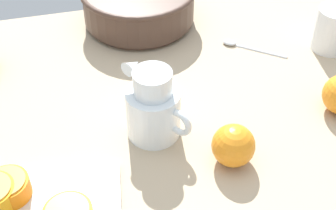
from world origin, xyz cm
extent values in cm
cube|color=tan|center=(0.00, 0.00, -1.50)|extent=(116.28, 90.52, 3.00)
cylinder|color=#473328|center=(2.73, 36.03, 0.60)|extent=(24.95, 24.95, 1.20)
cylinder|color=#473328|center=(2.73, 36.03, 5.18)|extent=(27.12, 27.12, 7.95)
sphere|color=orange|center=(1.61, 37.83, 5.13)|extent=(6.66, 6.66, 6.66)
sphere|color=orange|center=(-0.52, 30.42, 5.34)|extent=(6.47, 6.47, 6.47)
sphere|color=orange|center=(4.72, 34.38, 5.19)|extent=(7.11, 7.11, 7.11)
cylinder|color=white|center=(-2.55, -2.83, 4.90)|extent=(10.04, 10.04, 9.81)
cylinder|color=white|center=(-2.55, -2.83, 12.04)|extent=(7.04, 7.04, 4.46)
cone|color=white|center=(-5.29, 0.76, 13.60)|extent=(4.08, 4.05, 2.80)
torus|color=white|center=(0.98, -7.46, 5.89)|extent=(4.30, 5.11, 5.52)
cylinder|color=#F9AF34|center=(-2.55, -2.83, 2.51)|extent=(9.24, 9.24, 5.02)
cylinder|color=white|center=(43.22, 14.07, 5.05)|extent=(8.23, 8.23, 10.11)
cylinder|color=orange|center=(43.22, 14.07, 2.74)|extent=(7.25, 7.25, 5.48)
cylinder|color=#FCBA63|center=(-19.84, -21.39, 6.03)|extent=(6.54, 6.54, 0.30)
cylinder|color=orange|center=(-28.76, -13.02, 3.68)|extent=(7.08, 7.08, 3.33)
cylinder|color=#F8BF4E|center=(-28.76, -13.02, 5.50)|extent=(6.23, 6.23, 0.30)
sphere|color=orange|center=(9.30, -13.31, 3.85)|extent=(7.71, 7.71, 7.71)
ellipsoid|color=silver|center=(21.35, 21.09, 0.50)|extent=(3.90, 3.74, 1.00)
cylinder|color=silver|center=(27.41, 16.34, 0.35)|extent=(10.05, 8.08, 0.70)
camera|label=1|loc=(-15.47, -64.50, 63.72)|focal=50.13mm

